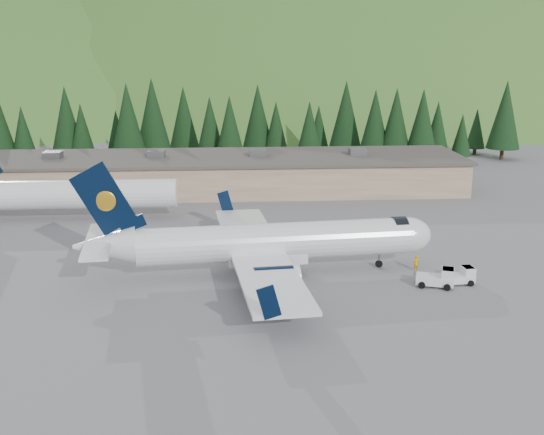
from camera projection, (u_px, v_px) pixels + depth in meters
The scene contains 9 objects.
ground at pixel (276, 273), 66.08m from camera, with size 600.00×600.00×0.00m, color slate.
airliner at pixel (266, 243), 65.14m from camera, with size 34.58×32.49×11.47m.
second_airliner at pixel (64, 194), 84.89m from camera, with size 27.50×11.00×10.05m.
baggage_tug_a at pixel (460, 276), 63.01m from camera, with size 3.17×2.09×1.61m.
baggage_tug_b at pixel (439, 278), 62.26m from camera, with size 3.72×2.84×1.79m.
terminal_building at pixel (225, 173), 101.77m from camera, with size 71.00×17.00×6.10m.
ramp_worker at pixel (416, 263), 66.52m from camera, with size 0.58×0.38×1.60m, color #E4A700.
tree_line at pixel (193, 122), 121.15m from camera, with size 112.15×18.94×14.23m.
hills at pixel (366, 293), 290.64m from camera, with size 614.00×330.00×300.00m.
Camera 1 is at (-4.51, -62.39, 21.97)m, focal length 45.00 mm.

